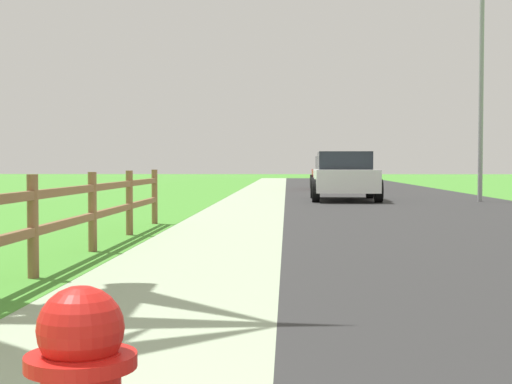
# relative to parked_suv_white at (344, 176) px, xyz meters

# --- Properties ---
(ground_plane) EXTENTS (120.00, 120.00, 0.00)m
(ground_plane) POSITION_rel_parked_suv_white_xyz_m (-1.86, 1.80, -0.76)
(ground_plane) COLOR #489330
(road_asphalt) EXTENTS (7.00, 66.00, 0.01)m
(road_asphalt) POSITION_rel_parked_suv_white_xyz_m (1.64, 3.80, -0.75)
(road_asphalt) COLOR #2C2C2C
(road_asphalt) RESTS_ON ground
(curb_concrete) EXTENTS (6.00, 66.00, 0.01)m
(curb_concrete) POSITION_rel_parked_suv_white_xyz_m (-4.86, 3.80, -0.75)
(curb_concrete) COLOR #A1B390
(curb_concrete) RESTS_ON ground
(grass_verge) EXTENTS (5.00, 66.00, 0.00)m
(grass_verge) POSITION_rel_parked_suv_white_xyz_m (-6.36, 3.80, -0.75)
(grass_verge) COLOR #489330
(grass_verge) RESTS_ON ground
(rail_fence) EXTENTS (0.11, 13.33, 1.03)m
(rail_fence) POSITION_rel_parked_suv_white_xyz_m (-4.28, -16.08, -0.16)
(rail_fence) COLOR brown
(rail_fence) RESTS_ON ground
(parked_suv_white) EXTENTS (2.11, 4.32, 1.52)m
(parked_suv_white) POSITION_rel_parked_suv_white_xyz_m (0.00, 0.00, 0.00)
(parked_suv_white) COLOR white
(parked_suv_white) RESTS_ON ground
(parked_car_red) EXTENTS (2.24, 4.69, 1.51)m
(parked_car_red) POSITION_rel_parked_suv_white_xyz_m (0.41, 10.34, -0.02)
(parked_car_red) COLOR maroon
(parked_car_red) RESTS_ON ground
(street_lamp) EXTENTS (1.17, 0.20, 6.48)m
(street_lamp) POSITION_rel_parked_suv_white_xyz_m (4.11, -0.81, 3.09)
(street_lamp) COLOR gray
(street_lamp) RESTS_ON ground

